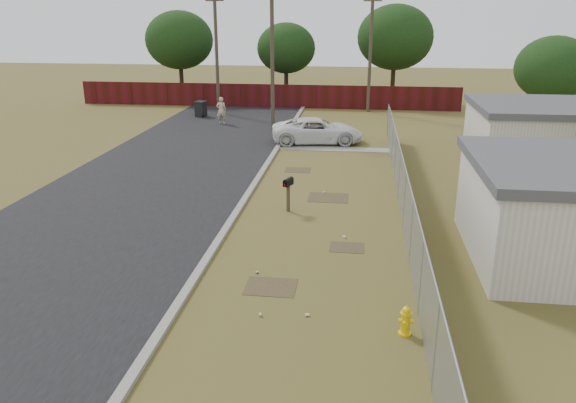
# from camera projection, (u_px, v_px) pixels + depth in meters

# --- Properties ---
(ground) EXTENTS (120.00, 120.00, 0.00)m
(ground) POSITION_uv_depth(u_px,v_px,m) (315.00, 224.00, 20.04)
(ground) COLOR brown
(ground) RESTS_ON ground
(street) EXTENTS (15.10, 60.00, 0.12)m
(street) POSITION_uv_depth(u_px,v_px,m) (195.00, 161.00, 28.41)
(street) COLOR black
(street) RESTS_ON ground
(chainlink_fence) EXTENTS (0.10, 27.06, 2.02)m
(chainlink_fence) POSITION_uv_depth(u_px,v_px,m) (403.00, 197.00, 20.37)
(chainlink_fence) COLOR gray
(chainlink_fence) RESTS_ON ground
(privacy_fence) EXTENTS (30.00, 0.12, 1.80)m
(privacy_fence) POSITION_uv_depth(u_px,v_px,m) (265.00, 96.00, 43.95)
(privacy_fence) COLOR #450E12
(privacy_fence) RESTS_ON ground
(utility_poles) EXTENTS (12.60, 8.24, 9.00)m
(utility_poles) POSITION_uv_depth(u_px,v_px,m) (288.00, 50.00, 38.38)
(utility_poles) COLOR #45372E
(utility_poles) RESTS_ON ground
(horizon_trees) EXTENTS (33.32, 31.94, 7.78)m
(horizon_trees) POSITION_uv_depth(u_px,v_px,m) (354.00, 49.00, 40.56)
(horizon_trees) COLOR #302215
(horizon_trees) RESTS_ON ground
(fire_hydrant) EXTENTS (0.35, 0.34, 0.76)m
(fire_hydrant) POSITION_uv_depth(u_px,v_px,m) (406.00, 321.00, 13.07)
(fire_hydrant) COLOR yellow
(fire_hydrant) RESTS_ON ground
(mailbox) EXTENTS (0.36, 0.57, 1.32)m
(mailbox) POSITION_uv_depth(u_px,v_px,m) (288.00, 185.00, 20.95)
(mailbox) COLOR brown
(mailbox) RESTS_ON ground
(pickup_truck) EXTENTS (5.49, 3.21, 1.43)m
(pickup_truck) POSITION_uv_depth(u_px,v_px,m) (317.00, 131.00, 32.08)
(pickup_truck) COLOR white
(pickup_truck) RESTS_ON ground
(pedestrian) EXTENTS (0.69, 0.48, 1.81)m
(pedestrian) POSITION_uv_depth(u_px,v_px,m) (221.00, 111.00, 37.44)
(pedestrian) COLOR #BBAF89
(pedestrian) RESTS_ON ground
(trash_bin) EXTENTS (0.89, 0.96, 1.11)m
(trash_bin) POSITION_uv_depth(u_px,v_px,m) (201.00, 109.00, 40.10)
(trash_bin) COLOR black
(trash_bin) RESTS_ON ground
(scattered_litter) EXTENTS (2.54, 10.25, 0.07)m
(scattered_litter) POSITION_uv_depth(u_px,v_px,m) (303.00, 257.00, 17.25)
(scattered_litter) COLOR silver
(scattered_litter) RESTS_ON ground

